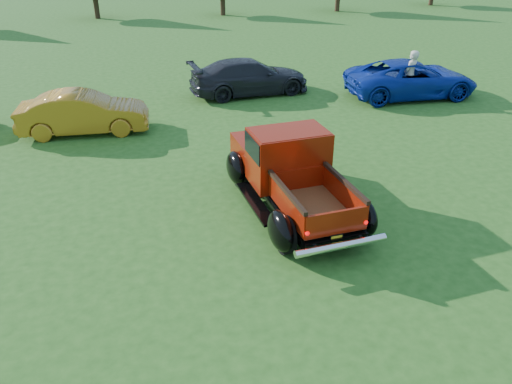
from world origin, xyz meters
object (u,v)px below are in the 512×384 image
show_car_grey (250,77)px  spectator (410,76)px  pickup_truck (288,169)px  show_car_yellow (84,113)px  show_car_blue (411,79)px

show_car_grey → spectator: spectator is taller
pickup_truck → spectator: size_ratio=2.67×
pickup_truck → show_car_yellow: bearing=125.0°
pickup_truck → spectator: (6.99, 6.28, 0.07)m
spectator → show_car_grey: bearing=-54.3°
show_car_yellow → show_car_grey: show_car_grey is taller
pickup_truck → show_car_grey: 8.79m
show_car_yellow → show_car_grey: (6.11, 2.63, 0.02)m
show_car_yellow → spectator: 11.66m
show_car_blue → spectator: 0.52m
show_car_yellow → show_car_blue: (11.95, 0.60, 0.04)m
pickup_truck → show_car_grey: size_ratio=1.06×
pickup_truck → show_car_blue: pickup_truck is taller
show_car_blue → spectator: bearing=144.5°
pickup_truck → spectator: bearing=39.3°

